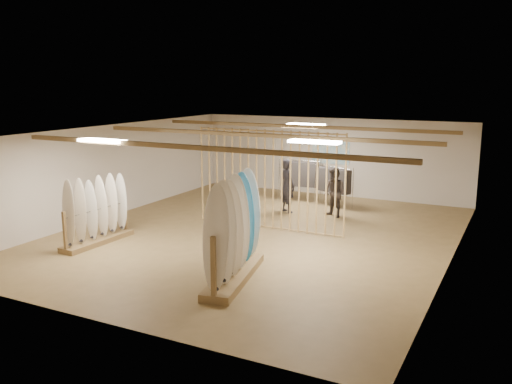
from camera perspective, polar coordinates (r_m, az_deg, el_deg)
The scene contains 16 objects.
floor at distance 14.69m, azimuth 0.00°, elevation -4.59°, with size 12.00×12.00×0.00m, color olive.
ceiling at distance 14.17m, azimuth 0.00°, elevation 6.35°, with size 12.00×12.00×0.00m, color #9B9892.
wall_back at distance 19.83m, azimuth 7.88°, elevation 3.69°, with size 12.00×12.00×0.00m, color beige.
wall_front at distance 9.56m, azimuth -16.56°, elevation -5.31°, with size 12.00×12.00×0.00m, color beige.
wall_left at distance 17.18m, azimuth -15.06°, elevation 2.18°, with size 12.00×12.00×0.00m, color beige.
wall_right at distance 12.94m, azimuth 20.16°, elevation -1.15°, with size 12.00×12.00×0.00m, color beige.
ceiling_slats at distance 14.18m, azimuth 0.00°, elevation 6.03°, with size 9.50×6.12×0.10m, color olive.
light_panels at distance 14.17m, azimuth 0.00°, elevation 6.11°, with size 1.20×0.35×0.06m, color white.
bamboo_partition at distance 15.07m, azimuth 1.38°, elevation 1.29°, with size 4.45×0.05×2.78m.
poster at distance 19.79m, azimuth 7.87°, elevation 4.26°, with size 1.40×0.03×0.90m, color #3990C7.
rack_left at distance 14.43m, azimuth -16.40°, elevation -2.89°, with size 0.57×2.21×1.77m.
rack_right at distance 11.30m, azimuth -2.31°, elevation -5.64°, with size 1.16×2.78×2.19m.
clothing_rack_a at distance 18.69m, azimuth 4.64°, elevation 1.91°, with size 1.37×0.46×1.47m.
clothing_rack_b at distance 17.96m, azimuth 8.20°, elevation 1.22°, with size 1.23×0.71×1.38m.
shopper_a at distance 17.08m, azimuth 3.31°, elevation 1.04°, with size 0.71×0.48×1.94m, color #242229.
shopper_b at distance 16.63m, azimuth 8.24°, elevation 0.26°, with size 0.83×0.65×1.72m, color #39302C.
Camera 1 is at (6.38, -12.58, 4.11)m, focal length 38.00 mm.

